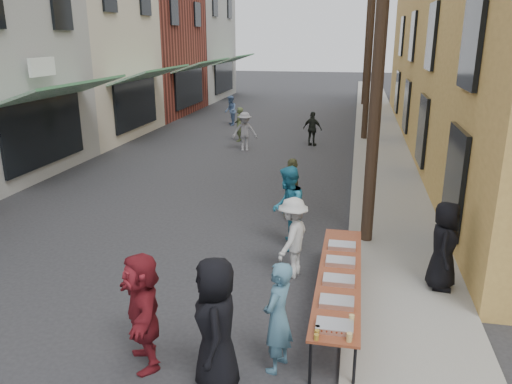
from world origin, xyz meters
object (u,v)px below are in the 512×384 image
at_px(utility_pole_far, 367,36).
at_px(guest_front_a, 216,326).
at_px(serving_table, 339,276).
at_px(server, 444,245).
at_px(guest_front_c, 288,208).
at_px(utility_pole_near, 380,37).
at_px(catering_tray_sausage, 335,326).
at_px(utility_pole_mid, 370,36).

bearing_deg(utility_pole_far, guest_front_a, -93.88).
xyz_separation_m(serving_table, server, (1.80, 1.16, 0.21)).
height_order(guest_front_c, server, guest_front_c).
height_order(utility_pole_near, guest_front_a, utility_pole_near).
bearing_deg(server, guest_front_a, 146.25).
xyz_separation_m(catering_tray_sausage, guest_front_c, (-1.23, 4.24, 0.14)).
height_order(utility_pole_mid, catering_tray_sausage, utility_pole_mid).
height_order(utility_pole_near, serving_table, utility_pole_near).
height_order(utility_pole_near, utility_pole_far, same).
xyz_separation_m(utility_pole_near, server, (1.30, -2.04, -3.58)).
relative_size(catering_tray_sausage, server, 0.30).
bearing_deg(guest_front_c, catering_tray_sausage, 15.94).
xyz_separation_m(serving_table, guest_front_c, (-1.23, 2.59, 0.22)).
height_order(catering_tray_sausage, guest_front_c, guest_front_c).
height_order(serving_table, guest_front_c, guest_front_c).
height_order(utility_pole_far, serving_table, utility_pole_far).
bearing_deg(guest_front_a, utility_pole_mid, 157.54).
xyz_separation_m(guest_front_a, guest_front_c, (0.27, 4.78, -0.01)).
distance_m(utility_pole_near, catering_tray_sausage, 6.13).
bearing_deg(utility_pole_near, guest_front_a, -110.32).
bearing_deg(guest_front_c, utility_pole_far, 175.75).
xyz_separation_m(serving_table, catering_tray_sausage, (-0.00, -1.65, 0.08)).
distance_m(guest_front_a, guest_front_c, 4.79).
distance_m(catering_tray_sausage, server, 3.34).
relative_size(utility_pole_far, server, 5.46).
relative_size(serving_table, server, 2.43).
relative_size(guest_front_a, server, 1.14).
xyz_separation_m(utility_pole_near, guest_front_c, (-1.73, -0.61, -3.57)).
relative_size(utility_pole_near, utility_pole_far, 1.00).
height_order(utility_pole_near, server, utility_pole_near).
bearing_deg(utility_pole_near, server, -57.47).
bearing_deg(guest_front_a, guest_front_c, 160.90).
bearing_deg(server, serving_table, 133.64).
xyz_separation_m(utility_pole_near, catering_tray_sausage, (-0.50, -4.85, -3.71)).
bearing_deg(guest_front_c, utility_pole_near, 109.20).
xyz_separation_m(catering_tray_sausage, server, (1.80, 2.81, 0.13)).
height_order(utility_pole_mid, serving_table, utility_pole_mid).
distance_m(utility_pole_mid, guest_front_c, 13.22).
bearing_deg(utility_pole_mid, utility_pole_far, 90.00).
relative_size(utility_pole_mid, guest_front_c, 4.83).
xyz_separation_m(utility_pole_near, guest_front_a, (-2.00, -5.39, -3.56)).
relative_size(serving_table, guest_front_a, 2.12).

